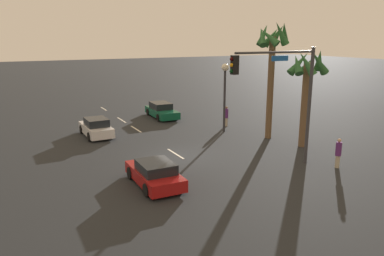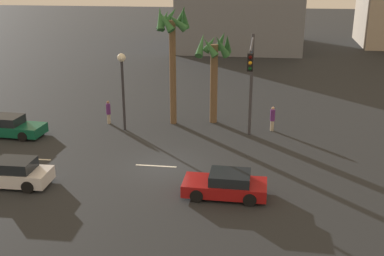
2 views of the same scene
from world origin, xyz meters
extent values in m
plane|color=#232628|center=(0.00, 0.00, 0.00)|extent=(220.00, 220.00, 0.00)
cube|color=silver|center=(-18.00, 0.00, 0.01)|extent=(2.21, 0.14, 0.01)
cube|color=silver|center=(-11.85, 0.00, 0.01)|extent=(2.47, 0.14, 0.01)
cube|color=silver|center=(-7.99, 0.00, 0.01)|extent=(2.39, 0.14, 0.01)
cube|color=silver|center=(-0.50, 0.00, 0.01)|extent=(2.36, 0.14, 0.01)
cube|color=maroon|center=(3.61, -3.11, 0.46)|extent=(4.13, 1.90, 0.60)
cube|color=black|center=(3.86, -3.12, 1.01)|extent=(2.00, 1.63, 0.49)
cylinder|color=black|center=(2.33, -3.94, 0.32)|extent=(0.64, 0.23, 0.64)
cylinder|color=black|center=(2.36, -2.23, 0.32)|extent=(0.64, 0.23, 0.64)
cylinder|color=black|center=(4.86, -3.99, 0.32)|extent=(0.64, 0.23, 0.64)
cylinder|color=black|center=(4.90, -2.28, 0.32)|extent=(0.64, 0.23, 0.64)
cube|color=#0F5138|center=(-11.27, 3.70, 0.48)|extent=(4.77, 2.07, 0.63)
cube|color=black|center=(-11.55, 3.72, 1.07)|extent=(2.33, 1.72, 0.56)
cylinder|color=black|center=(-9.78, 4.47, 0.32)|extent=(0.65, 0.26, 0.64)
cylinder|color=black|center=(-9.87, 2.77, 0.32)|extent=(0.65, 0.26, 0.64)
cylinder|color=black|center=(-12.67, 4.64, 0.32)|extent=(0.65, 0.26, 0.64)
cylinder|color=black|center=(-12.77, 2.93, 0.32)|extent=(0.65, 0.26, 0.64)
cube|color=silver|center=(-7.39, -3.36, 0.50)|extent=(4.03, 1.77, 0.67)
cube|color=black|center=(-7.15, -3.36, 1.11)|extent=(1.94, 1.53, 0.56)
cylinder|color=black|center=(-8.61, -4.18, 0.32)|extent=(0.64, 0.23, 0.64)
cylinder|color=black|center=(-8.64, -2.58, 0.32)|extent=(0.64, 0.23, 0.64)
cylinder|color=black|center=(-6.13, -4.14, 0.32)|extent=(0.64, 0.23, 0.64)
cylinder|color=black|center=(-6.16, -2.54, 0.32)|extent=(0.64, 0.23, 0.64)
cylinder|color=#38383D|center=(4.62, 6.11, 3.36)|extent=(0.20, 0.20, 6.73)
cylinder|color=#38383D|center=(4.59, 3.52, 6.48)|extent=(0.17, 5.18, 0.12)
cube|color=black|center=(4.56, 0.93, 5.90)|extent=(0.32, 0.32, 0.95)
sphere|color=#360503|center=(4.56, 0.75, 6.20)|extent=(0.20, 0.20, 0.20)
sphere|color=orange|center=(4.56, 0.75, 5.90)|extent=(0.20, 0.20, 0.20)
sphere|color=black|center=(4.56, 0.75, 5.60)|extent=(0.20, 0.20, 0.20)
cube|color=#1959B2|center=(4.59, 3.78, 6.16)|extent=(0.05, 1.10, 0.28)
cylinder|color=#2D2D33|center=(-3.95, 5.86, 2.38)|extent=(0.18, 0.18, 4.76)
sphere|color=#F2EACC|center=(-3.95, 5.86, 5.04)|extent=(0.56, 0.56, 0.56)
cylinder|color=#B2A58C|center=(6.15, 7.06, 0.36)|extent=(0.31, 0.31, 0.72)
cylinder|color=#59266B|center=(6.15, 7.06, 1.11)|extent=(0.41, 0.41, 0.79)
sphere|color=tan|center=(6.15, 7.06, 1.61)|extent=(0.21, 0.21, 0.21)
cylinder|color=#B2A58C|center=(-5.45, 7.04, 0.35)|extent=(0.29, 0.29, 0.71)
cylinder|color=#59266B|center=(-5.45, 7.04, 1.10)|extent=(0.38, 0.38, 0.77)
sphere|color=#8C664C|center=(-5.45, 7.04, 1.59)|extent=(0.21, 0.21, 0.21)
cylinder|color=brown|center=(1.97, 8.42, 2.82)|extent=(0.53, 0.53, 5.63)
cone|color=#2D6633|center=(2.86, 8.44, 5.72)|extent=(0.60, 1.64, 1.69)
cone|color=#2D6633|center=(2.39, 8.96, 5.83)|extent=(1.22, 1.13, 1.48)
cone|color=#2D6633|center=(1.62, 8.94, 5.57)|extent=(1.30, 1.13, 1.33)
cone|color=#2D6633|center=(1.03, 8.54, 5.57)|extent=(0.77, 1.78, 1.73)
cone|color=#2D6633|center=(1.71, 7.76, 5.54)|extent=(1.43, 0.99, 1.47)
cone|color=#2D6633|center=(2.50, 7.79, 5.63)|extent=(1.41, 1.31, 1.68)
cylinder|color=brown|center=(-0.86, 7.75, 3.65)|extent=(0.45, 0.45, 7.31)
cone|color=#2D6633|center=(-0.02, 7.74, 7.52)|extent=(0.59, 1.36, 1.71)
cone|color=#2D6633|center=(-0.28, 8.26, 7.56)|extent=(1.26, 1.33, 1.60)
cone|color=#2D6633|center=(-1.10, 8.38, 7.50)|extent=(1.36, 0.96, 1.41)
cone|color=#2D6633|center=(-1.49, 8.12, 7.25)|extent=(1.14, 1.42, 1.52)
cone|color=#2D6633|center=(-1.63, 7.54, 7.43)|extent=(0.88, 1.34, 1.67)
cone|color=#2D6633|center=(-1.17, 7.06, 7.30)|extent=(1.50, 1.08, 1.53)
cone|color=#2D6633|center=(-0.45, 7.09, 7.29)|extent=(1.62, 1.29, 1.41)
camera|label=1|loc=(20.18, -9.68, 7.22)|focal=34.96mm
camera|label=2|loc=(4.87, -24.00, 10.71)|focal=43.96mm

